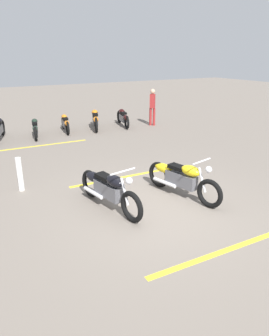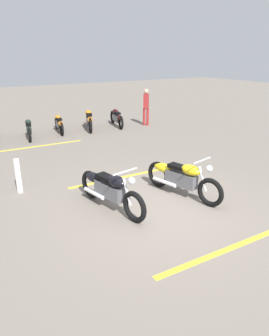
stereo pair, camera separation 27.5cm
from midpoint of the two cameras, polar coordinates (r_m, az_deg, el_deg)
ground_plane at (r=7.09m, az=3.15°, el=-7.30°), size 60.00×60.00×0.00m
motorcycle_bright_foreground at (r=7.60m, az=7.37°, el=-1.67°), size 2.20×0.77×1.04m
motorcycle_dark_foreground at (r=6.95m, az=-5.80°, el=-3.76°), size 2.22×0.72×1.04m
motorcycle_row_far_left at (r=15.00m, az=-3.74°, el=9.14°), size 2.02×0.58×0.77m
motorcycle_row_left at (r=14.50m, az=-8.79°, el=8.70°), size 2.12×0.85×0.83m
motorcycle_row_center at (r=14.17m, az=-14.08°, el=7.83°), size 1.92×0.45×0.73m
motorcycle_row_right at (r=13.53m, az=-19.19°, el=6.75°), size 1.90×0.52×0.72m
bystander_secondary at (r=15.13m, az=1.58°, el=11.33°), size 0.30×0.31×1.71m
bollard_post at (r=8.25m, az=-21.26°, el=-1.36°), size 0.14×0.14×0.87m
parking_stripe_near at (r=5.95m, az=15.58°, el=-13.90°), size 0.23×3.20×0.01m
parking_stripe_mid at (r=8.81m, az=-2.90°, el=-1.64°), size 0.23×3.20×0.01m
parking_stripe_far at (r=12.33m, az=-17.40°, el=3.84°), size 0.23×3.20×0.01m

